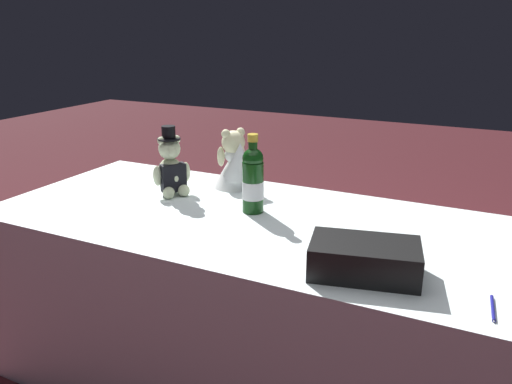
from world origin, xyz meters
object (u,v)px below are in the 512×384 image
at_px(gift_case_black, 364,259).
at_px(teddy_bear_groom, 171,169).
at_px(champagne_bottle, 253,179).
at_px(teddy_bear_bride, 235,162).
at_px(signing_pen, 493,309).

bearing_deg(gift_case_black, teddy_bear_groom, -21.70).
distance_m(teddy_bear_groom, champagne_bottle, 0.39).
bearing_deg(teddy_bear_groom, gift_case_black, 158.30).
bearing_deg(gift_case_black, champagne_bottle, -32.04).
relative_size(teddy_bear_groom, champagne_bottle, 0.96).
relative_size(teddy_bear_bride, signing_pen, 1.95).
relative_size(champagne_bottle, gift_case_black, 0.88).
height_order(teddy_bear_bride, gift_case_black, teddy_bear_bride).
height_order(teddy_bear_groom, champagne_bottle, champagne_bottle).
distance_m(teddy_bear_bride, gift_case_black, 0.89).
distance_m(signing_pen, gift_case_black, 0.34).
relative_size(champagne_bottle, signing_pen, 2.27).
relative_size(teddy_bear_bride, champagne_bottle, 0.86).
bearing_deg(teddy_bear_bride, champagne_bottle, 130.42).
xyz_separation_m(teddy_bear_groom, teddy_bear_bride, (-0.19, -0.19, 0.00)).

